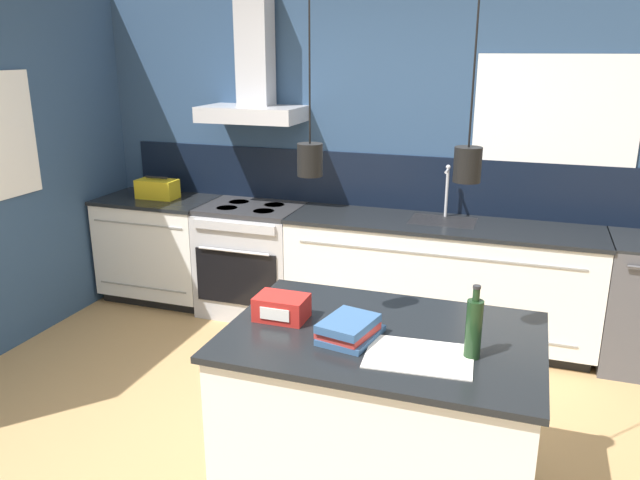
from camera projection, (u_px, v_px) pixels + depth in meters
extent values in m
plane|color=tan|center=(292.00, 447.00, 3.48)|extent=(16.00, 16.00, 0.00)
cube|color=navy|center=(383.00, 158.00, 4.94)|extent=(5.60, 0.06, 2.60)
cube|color=black|center=(381.00, 181.00, 4.95)|extent=(4.42, 0.02, 0.43)
cube|color=white|center=(554.00, 124.00, 4.42)|extent=(1.12, 0.01, 0.96)
cube|color=black|center=(554.00, 124.00, 4.42)|extent=(1.04, 0.01, 0.88)
cube|color=#B5B5BA|center=(252.00, 114.00, 4.91)|extent=(0.80, 0.46, 0.12)
cube|color=#B5B5BA|center=(255.00, 46.00, 4.84)|extent=(0.26, 0.20, 0.90)
cylinder|color=black|center=(309.00, 38.00, 2.52)|extent=(0.01, 0.01, 0.85)
cylinder|color=black|center=(310.00, 160.00, 2.66)|extent=(0.11, 0.11, 0.14)
sphere|color=#F9D18C|center=(310.00, 160.00, 2.66)|extent=(0.06, 0.06, 0.06)
cylinder|color=black|center=(477.00, 35.00, 2.33)|extent=(0.01, 0.01, 0.84)
cylinder|color=black|center=(467.00, 165.00, 2.47)|extent=(0.11, 0.11, 0.14)
sphere|color=#F9D18C|center=(467.00, 165.00, 2.47)|extent=(0.06, 0.06, 0.06)
cube|color=navy|center=(10.00, 169.00, 4.49)|extent=(0.06, 3.80, 2.60)
cube|color=black|center=(166.00, 291.00, 5.61)|extent=(0.92, 0.56, 0.09)
cube|color=white|center=(161.00, 245.00, 5.45)|extent=(0.95, 0.62, 0.79)
cube|color=gray|center=(137.00, 224.00, 5.09)|extent=(0.84, 0.01, 0.01)
cube|color=gray|center=(143.00, 287.00, 5.25)|extent=(0.84, 0.01, 0.01)
cube|color=black|center=(157.00, 200.00, 5.33)|extent=(0.98, 0.64, 0.03)
cube|color=black|center=(436.00, 328.00, 4.86)|extent=(2.20, 0.56, 0.09)
cube|color=white|center=(439.00, 277.00, 4.70)|extent=(2.27, 0.62, 0.79)
cube|color=gray|center=(434.00, 255.00, 4.34)|extent=(2.00, 0.01, 0.01)
cube|color=gray|center=(430.00, 327.00, 4.50)|extent=(2.00, 0.01, 0.01)
cube|color=black|center=(442.00, 224.00, 4.58)|extent=(2.29, 0.64, 0.03)
cube|color=#262628|center=(443.00, 221.00, 4.62)|extent=(0.48, 0.34, 0.01)
cylinder|color=#B5B5BA|center=(447.00, 192.00, 4.69)|extent=(0.02, 0.02, 0.38)
sphere|color=#B5B5BA|center=(448.00, 167.00, 4.63)|extent=(0.03, 0.03, 0.03)
cylinder|color=#B5B5BA|center=(447.00, 171.00, 4.58)|extent=(0.02, 0.12, 0.02)
cube|color=#B5B5BA|center=(253.00, 261.00, 5.19)|extent=(0.80, 0.62, 0.87)
cube|color=black|center=(236.00, 278.00, 4.92)|extent=(0.69, 0.02, 0.44)
cylinder|color=#B5B5BA|center=(233.00, 251.00, 4.83)|extent=(0.60, 0.02, 0.02)
cube|color=#B5B5BA|center=(234.00, 227.00, 4.79)|extent=(0.69, 0.02, 0.07)
cube|color=#2D2D30|center=(251.00, 208.00, 5.06)|extent=(0.80, 0.60, 0.04)
cylinder|color=black|center=(239.00, 202.00, 5.20)|extent=(0.17, 0.17, 0.00)
cylinder|color=black|center=(274.00, 205.00, 5.10)|extent=(0.17, 0.17, 0.00)
cylinder|color=black|center=(227.00, 208.00, 5.01)|extent=(0.17, 0.17, 0.00)
cylinder|color=black|center=(264.00, 211.00, 4.91)|extent=(0.17, 0.17, 0.00)
cube|color=white|center=(380.00, 416.00, 2.92)|extent=(1.36, 0.91, 0.79)
cube|color=black|center=(383.00, 336.00, 2.80)|extent=(1.41, 0.96, 0.03)
cylinder|color=#193319|center=(474.00, 329.00, 2.55)|extent=(0.07, 0.07, 0.25)
cylinder|color=#193319|center=(476.00, 294.00, 2.50)|extent=(0.03, 0.03, 0.06)
cylinder|color=#262628|center=(477.00, 287.00, 2.49)|extent=(0.03, 0.03, 0.01)
cube|color=#335684|center=(351.00, 335.00, 2.75)|extent=(0.26, 0.32, 0.03)
cube|color=#B2332D|center=(348.00, 330.00, 2.73)|extent=(0.25, 0.28, 0.03)
cube|color=#335684|center=(348.00, 323.00, 2.71)|extent=(0.25, 0.30, 0.04)
cube|color=red|center=(282.00, 307.00, 2.93)|extent=(0.24, 0.17, 0.11)
cube|color=white|center=(275.00, 314.00, 2.85)|extent=(0.14, 0.01, 0.06)
cube|color=silver|center=(419.00, 356.00, 2.58)|extent=(0.46, 0.34, 0.01)
cube|color=gold|center=(157.00, 189.00, 5.30)|extent=(0.34, 0.18, 0.16)
cylinder|color=black|center=(156.00, 177.00, 5.27)|extent=(0.20, 0.02, 0.02)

